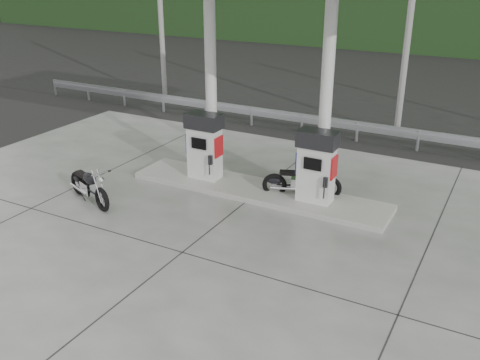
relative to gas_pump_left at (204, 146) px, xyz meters
The scene contains 14 objects.
ground 3.16m from the gas_pump_left, 57.38° to the right, with size 160.00×160.00×0.00m, color black.
forecourt_apron 3.15m from the gas_pump_left, 57.38° to the right, with size 18.00×14.00×0.02m, color slate.
pump_island 1.87m from the gas_pump_left, ahead, with size 7.00×1.40×0.15m, color #9B9890.
gas_pump_left is the anchor object (origin of this frame).
gas_pump_right 3.20m from the gas_pump_left, ahead, with size 0.95×0.55×1.80m, color silver, non-canonical shape.
canopy_column_left 1.65m from the gas_pump_left, 90.00° to the left, with size 0.30×0.30×5.00m, color white.
canopy_column_right 3.60m from the gas_pump_left, ahead, with size 0.30×0.30×5.00m, color white.
guardrail 5.74m from the gas_pump_left, 73.78° to the left, with size 26.00×0.16×1.42m, color #98999F, non-canonical shape.
road 9.20m from the gas_pump_left, 79.92° to the left, with size 60.00×7.00×0.01m, color black.
utility_pole_a 9.93m from the gas_pump_left, 132.44° to the left, with size 0.22×0.22×8.00m, color gray.
utility_pole_b 8.40m from the gas_pump_left, 62.78° to the left, with size 0.22×0.22×8.00m, color gray.
tree_band 27.61m from the gas_pump_left, 86.67° to the left, with size 80.00×6.00×6.00m, color black.
motorcycle_left 3.19m from the gas_pump_left, 126.80° to the right, with size 1.84×0.58×0.87m, color black, non-canonical shape.
motorcycle_right 2.81m from the gas_pump_left, ahead, with size 1.89×0.60×0.90m, color black, non-canonical shape.
Camera 1 is at (5.73, -9.03, 5.74)m, focal length 40.00 mm.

